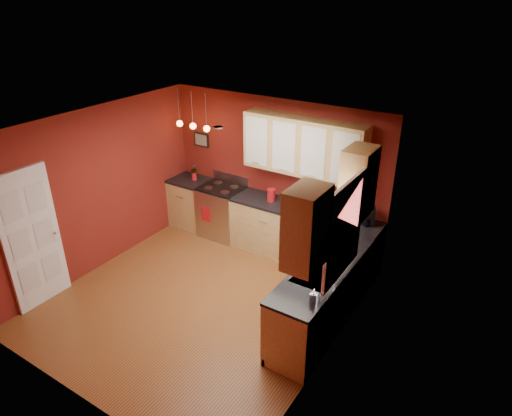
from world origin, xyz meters
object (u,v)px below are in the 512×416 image
Objects in this scene: sink at (319,275)px; coffee_maker at (368,217)px; gas_range at (222,211)px; soap_pump at (314,296)px; red_canister at (271,195)px.

coffee_maker is (0.06, 1.58, 0.15)m from sink.
sink is 1.59m from coffee_maker.
gas_range is 2.74m from coffee_maker.
coffee_maker is 1.59× the size of soap_pump.
gas_range is at bearing 143.91° from soap_pump.
sink reaches higher than gas_range.
gas_range is 3.05m from sink.
gas_range is 4.08× the size of coffee_maker.
red_canister is 2.73m from soap_pump.
coffee_maker is at bearing 1.64° from gas_range.
sink reaches higher than coffee_maker.
sink reaches higher than soap_pump.
soap_pump is (0.13, -2.13, -0.04)m from coffee_maker.
sink is 0.59m from soap_pump.
red_canister reaches higher than soap_pump.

